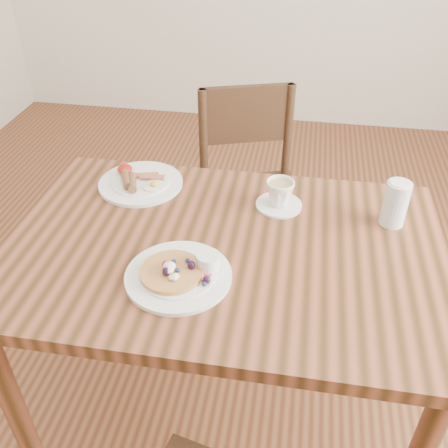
# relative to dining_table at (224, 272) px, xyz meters

# --- Properties ---
(ground) EXTENTS (5.00, 5.00, 0.00)m
(ground) POSITION_rel_dining_table_xyz_m (0.00, 0.00, -0.65)
(ground) COLOR #532A17
(ground) RESTS_ON ground
(dining_table) EXTENTS (1.20, 0.80, 0.75)m
(dining_table) POSITION_rel_dining_table_xyz_m (0.00, 0.00, 0.00)
(dining_table) COLOR brown
(dining_table) RESTS_ON ground
(chair_far) EXTENTS (0.53, 0.53, 0.88)m
(chair_far) POSITION_rel_dining_table_xyz_m (-0.01, 0.71, -0.16)
(chair_far) COLOR #392314
(chair_far) RESTS_ON ground
(pancake_plate) EXTENTS (0.27, 0.27, 0.06)m
(pancake_plate) POSITION_rel_dining_table_xyz_m (-0.09, -0.15, 0.11)
(pancake_plate) COLOR white
(pancake_plate) RESTS_ON dining_table
(breakfast_plate) EXTENTS (0.27, 0.27, 0.04)m
(breakfast_plate) POSITION_rel_dining_table_xyz_m (-0.32, 0.26, 0.11)
(breakfast_plate) COLOR white
(breakfast_plate) RESTS_ON dining_table
(teacup_saucer) EXTENTS (0.14, 0.14, 0.09)m
(teacup_saucer) POSITION_rel_dining_table_xyz_m (0.13, 0.21, 0.14)
(teacup_saucer) COLOR white
(teacup_saucer) RESTS_ON dining_table
(water_glass) EXTENTS (0.07, 0.07, 0.13)m
(water_glass) POSITION_rel_dining_table_xyz_m (0.46, 0.18, 0.17)
(water_glass) COLOR silver
(water_glass) RESTS_ON dining_table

